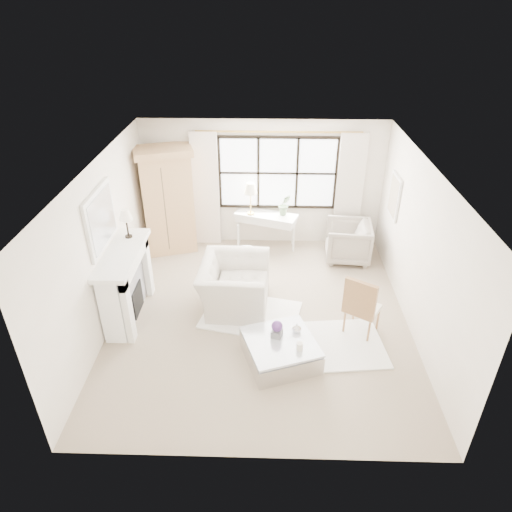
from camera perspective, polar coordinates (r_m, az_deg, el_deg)
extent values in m
plane|color=tan|center=(7.97, 0.51, -7.56)|extent=(5.50, 5.50, 0.00)
plane|color=white|center=(6.64, 0.62, 11.05)|extent=(5.50, 5.50, 0.00)
plane|color=white|center=(9.69, 0.89, 9.00)|extent=(5.00, 0.00, 5.00)
plane|color=white|center=(5.02, -0.09, -14.93)|extent=(5.00, 0.00, 5.00)
plane|color=white|center=(7.67, -18.47, 1.11)|extent=(0.00, 5.50, 5.50)
plane|color=white|center=(7.60, 19.77, 0.57)|extent=(0.00, 5.50, 5.50)
cube|color=white|center=(9.59, 2.72, 10.32)|extent=(2.40, 0.02, 1.50)
cylinder|color=#A7813A|center=(9.26, 2.86, 15.24)|extent=(3.30, 0.04, 0.04)
cube|color=silver|center=(9.73, -6.28, 8.18)|extent=(0.55, 0.10, 2.47)
cube|color=beige|center=(9.79, 11.57, 7.87)|extent=(0.55, 0.10, 2.47)
cube|color=white|center=(7.98, -16.17, -3.65)|extent=(0.34, 1.50, 1.18)
cube|color=#A9A9B0|center=(7.97, -14.94, -4.04)|extent=(0.03, 1.22, 0.97)
cube|color=black|center=(8.08, -14.67, -5.27)|extent=(0.06, 0.52, 0.50)
cube|color=white|center=(7.65, -16.55, 0.25)|extent=(0.58, 1.66, 0.08)
cube|color=white|center=(7.44, -18.87, 4.39)|extent=(0.05, 1.15, 0.95)
cube|color=silver|center=(7.43, -18.65, 4.39)|extent=(0.02, 1.00, 0.80)
cube|color=white|center=(8.96, 16.92, 7.16)|extent=(0.04, 0.62, 0.82)
cube|color=#BDAD93|center=(8.96, 16.79, 7.16)|extent=(0.01, 0.52, 0.72)
cylinder|color=black|center=(8.03, -15.62, 2.38)|extent=(0.12, 0.12, 0.03)
cylinder|color=black|center=(7.96, -15.79, 3.43)|extent=(0.03, 0.03, 0.30)
cone|color=beige|center=(7.86, -16.03, 4.98)|extent=(0.22, 0.22, 0.18)
cube|color=tan|center=(9.65, -10.92, 6.39)|extent=(1.13, 0.87, 2.10)
cube|color=tan|center=(9.25, -11.61, 12.71)|extent=(1.28, 1.00, 0.14)
cube|color=silver|center=(9.68, 1.27, 4.62)|extent=(1.31, 0.79, 0.14)
cube|color=silver|center=(9.64, 1.27, 5.10)|extent=(1.38, 0.85, 0.06)
cylinder|color=#B18C3D|center=(9.62, -0.67, 5.36)|extent=(0.14, 0.14, 0.03)
cylinder|color=#B18C3D|center=(9.52, -0.68, 6.69)|extent=(0.02, 0.02, 0.46)
cone|color=#F3E9C6|center=(9.39, -0.69, 8.47)|extent=(0.28, 0.28, 0.22)
imported|color=#5C7A51|center=(9.52, 3.58, 6.42)|extent=(0.28, 0.24, 0.45)
cylinder|color=silver|center=(9.13, -1.20, -1.92)|extent=(0.26, 0.26, 0.03)
cylinder|color=silver|center=(9.00, -1.21, -0.66)|extent=(0.06, 0.06, 0.44)
cylinder|color=white|center=(8.88, -1.23, 0.66)|extent=(0.40, 0.40, 0.03)
cube|color=white|center=(7.98, -0.63, -7.34)|extent=(1.83, 1.47, 0.03)
cube|color=white|center=(7.49, 9.60, -10.88)|extent=(1.69, 1.34, 0.03)
imported|color=beige|center=(8.00, -2.75, -3.64)|extent=(1.22, 1.38, 0.86)
imported|color=gray|center=(9.56, 11.42, 1.80)|extent=(0.97, 0.95, 0.82)
cube|color=silver|center=(7.58, 13.22, -6.41)|extent=(0.65, 0.65, 0.07)
cube|color=#A17143|center=(7.22, 12.82, -5.32)|extent=(0.43, 0.30, 0.60)
cube|color=silver|center=(7.07, 3.05, -11.86)|extent=(1.27, 1.27, 0.32)
cube|color=silver|center=(6.93, 3.10, -10.65)|extent=(1.27, 1.27, 0.04)
cube|color=slate|center=(6.95, 2.62, -9.65)|extent=(0.19, 0.19, 0.11)
sphere|color=#542D72|center=(6.86, 2.65, -8.75)|extent=(0.17, 0.17, 0.17)
cylinder|color=white|center=(6.76, 5.48, -11.17)|extent=(0.10, 0.10, 0.12)
imported|color=silver|center=(7.05, 5.12, -8.93)|extent=(0.15, 0.15, 0.15)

